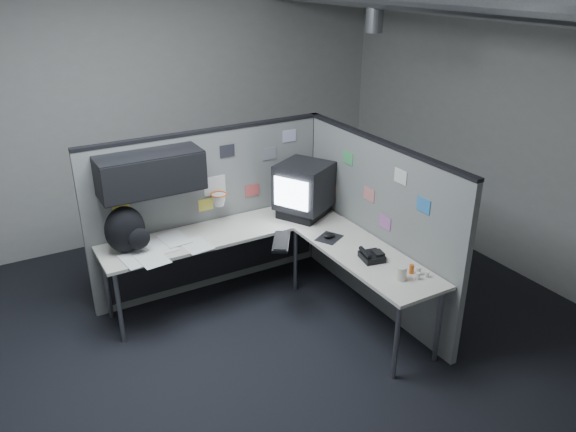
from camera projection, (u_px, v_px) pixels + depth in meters
room at (347, 98)px, 4.24m from camera, size 5.62×5.62×3.22m
partition_back at (196, 199)px, 5.30m from camera, size 2.44×0.42×1.63m
partition_right at (376, 225)px, 5.18m from camera, size 0.07×2.23×1.63m
desk at (261, 247)px, 5.22m from camera, size 2.31×2.11×0.73m
monitor at (304, 189)px, 5.50m from camera, size 0.63×0.63×0.53m
keyboard at (281, 242)px, 5.03m from camera, size 0.34×0.41×0.04m
mouse at (329, 237)px, 5.12m from camera, size 0.29×0.27×0.05m
phone at (371, 256)px, 4.74m from camera, size 0.21×0.23×0.09m
bottles at (417, 272)px, 4.50m from camera, size 0.13×0.15×0.08m
cup at (401, 273)px, 4.43m from camera, size 0.11×0.11×0.11m
papers at (164, 249)px, 4.91m from camera, size 0.80×0.62×0.02m
backpack at (126, 230)px, 4.80m from camera, size 0.40×0.36×0.42m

